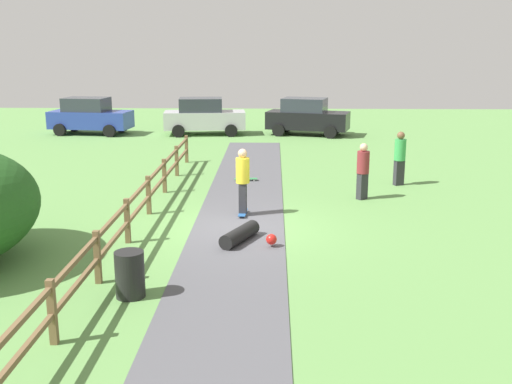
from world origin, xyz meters
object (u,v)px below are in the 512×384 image
(skater_fallen, at_px, (242,235))
(parked_car_silver, at_px, (204,116))
(trash_bin, at_px, (130,274))
(bystander_maroon, at_px, (363,169))
(skateboard_loose, at_px, (246,179))
(parked_car_black, at_px, (307,117))
(skater_riding, at_px, (243,178))
(bystander_green, at_px, (400,156))
(parked_car_blue, at_px, (90,116))

(skater_fallen, xyz_separation_m, parked_car_silver, (-2.93, 17.99, 0.76))
(trash_bin, distance_m, bystander_maroon, 9.44)
(skater_fallen, relative_size, parked_car_silver, 0.34)
(skater_fallen, bearing_deg, bystander_maroon, 51.58)
(skateboard_loose, distance_m, parked_car_black, 11.58)
(skateboard_loose, relative_size, parked_car_black, 0.18)
(skater_fallen, bearing_deg, skater_riding, 92.57)
(parked_car_black, bearing_deg, bystander_green, -77.81)
(parked_car_blue, bearing_deg, skater_riding, -60.39)
(bystander_green, bearing_deg, parked_car_black, 102.19)
(parked_car_black, bearing_deg, trash_bin, -101.80)
(bystander_green, relative_size, parked_car_silver, 0.42)
(skateboard_loose, xyz_separation_m, parked_car_black, (2.70, 11.22, 0.87))
(bystander_green, xyz_separation_m, parked_car_blue, (-13.97, 11.64, -0.06))
(bystander_maroon, relative_size, parked_car_black, 0.39)
(skater_fallen, relative_size, bystander_green, 0.80)
(skateboard_loose, bearing_deg, parked_car_black, 76.46)
(parked_car_blue, bearing_deg, skateboard_loose, -52.06)
(trash_bin, distance_m, skater_riding, 6.03)
(parked_car_silver, bearing_deg, bystander_green, -55.73)
(skater_riding, xyz_separation_m, bystander_maroon, (3.59, 1.99, -0.11))
(skater_riding, xyz_separation_m, skateboard_loose, (-0.11, 4.37, -0.98))
(skater_riding, bearing_deg, skateboard_loose, 91.49)
(skater_fallen, distance_m, parked_car_blue, 20.12)
(skater_fallen, xyz_separation_m, parked_car_black, (2.48, 18.00, 0.76))
(bystander_green, xyz_separation_m, parked_car_black, (-2.52, 11.65, -0.06))
(skateboard_loose, relative_size, parked_car_silver, 0.19)
(skater_riding, xyz_separation_m, parked_car_black, (2.59, 15.60, -0.11))
(skater_riding, relative_size, bystander_maroon, 1.07)
(skater_fallen, height_order, parked_car_black, parked_car_black)
(skater_riding, xyz_separation_m, parked_car_silver, (-2.82, 15.58, -0.11))
(trash_bin, distance_m, bystander_green, 11.92)
(trash_bin, xyz_separation_m, skateboard_loose, (1.75, 10.08, -0.36))
(skateboard_loose, bearing_deg, skater_riding, -88.51)
(skater_riding, relative_size, parked_car_black, 0.42)
(bystander_maroon, relative_size, parked_car_blue, 0.40)
(skateboard_loose, distance_m, parked_car_blue, 14.25)
(skateboard_loose, height_order, bystander_maroon, bystander_maroon)
(parked_car_silver, bearing_deg, skateboard_loose, -76.44)
(trash_bin, height_order, bystander_maroon, bystander_maroon)
(bystander_maroon, xyz_separation_m, parked_car_silver, (-6.41, 13.59, -0.00))
(bystander_green, distance_m, parked_car_black, 11.91)
(bystander_maroon, bearing_deg, parked_car_blue, 132.47)
(trash_bin, relative_size, skater_riding, 0.48)
(skater_fallen, height_order, bystander_maroon, bystander_maroon)
(bystander_green, bearing_deg, parked_car_blue, 140.19)
(bystander_green, bearing_deg, skateboard_loose, 175.38)
(bystander_maroon, relative_size, parked_car_silver, 0.40)
(bystander_green, bearing_deg, skater_riding, -142.26)
(skateboard_loose, height_order, parked_car_silver, parked_car_silver)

